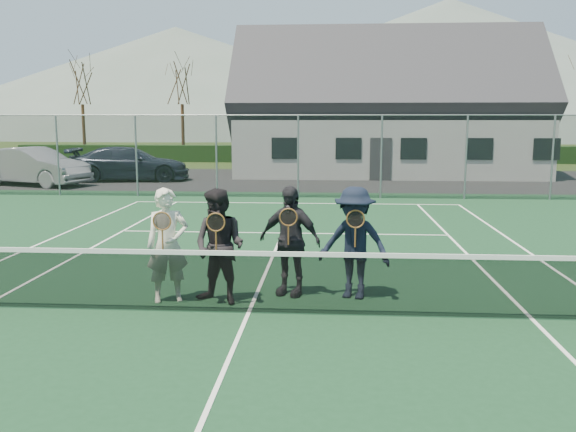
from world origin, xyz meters
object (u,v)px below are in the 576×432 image
car_a (2,167)px  player_c (290,241)px  car_b (34,167)px  player_d (354,243)px  player_b (220,247)px  clubhouse (386,97)px  player_a (168,245)px  car_c (130,164)px  tennis_net (248,279)px

car_a → player_c: 22.09m
car_b → player_c: size_ratio=2.78×
car_b → player_d: bearing=-121.6°
car_a → player_b: (13.17, -17.45, 0.22)m
player_d → clubhouse: bearing=84.0°
car_b → player_a: 19.31m
player_c → car_c: bearing=115.7°
car_b → tennis_net: 20.49m
clubhouse → car_c: bearing=-158.2°
car_a → player_a: player_a is taller
car_a → car_b: bearing=-142.3°
clubhouse → player_b: (-4.51, -23.51, -3.07)m
car_b → player_a: player_a is taller
car_c → tennis_net: (8.16, -19.14, -0.25)m
clubhouse → player_d: 23.40m
car_b → player_d: player_d is taller
tennis_net → clubhouse: size_ratio=0.75×
player_c → player_d: bearing=-6.0°
player_a → player_d: bearing=7.7°
car_c → player_d: 20.66m
clubhouse → player_c: 23.43m
car_a → player_d: player_d is taller
clubhouse → player_a: 24.26m
tennis_net → clubhouse: 24.57m
car_b → tennis_net: car_b is taller
player_a → player_b: bearing=-2.8°
car_a → tennis_net: 22.55m
car_c → player_b: size_ratio=3.03×
player_c → clubhouse: bearing=81.4°
player_b → player_a: bearing=177.2°
player_b → player_c: same height
tennis_net → player_d: player_d is taller
player_b → tennis_net: bearing=-43.8°
player_b → player_d: bearing=11.7°
clubhouse → tennis_net: bearing=-99.5°
car_a → clubhouse: size_ratio=0.26×
car_b → player_b: 19.80m
player_c → player_a: bearing=-165.0°
car_a → car_c: (5.52, 1.21, 0.09)m
car_c → clubhouse: (12.16, 4.85, 3.20)m
clubhouse → player_b: clubhouse is taller
car_a → car_c: car_c is taller
player_a → player_d: same height
car_a → car_b: 2.31m
car_a → player_d: (15.26, -17.01, 0.22)m
tennis_net → player_c: (0.54, 1.03, 0.38)m
car_c → player_a: 19.82m
car_c → player_a: player_a is taller
clubhouse → player_d: (-2.41, -23.07, -3.07)m
player_b → player_d: size_ratio=1.00×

